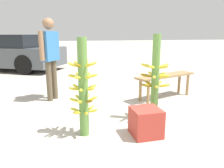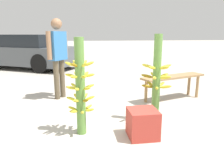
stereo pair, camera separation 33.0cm
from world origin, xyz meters
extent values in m
plane|color=#B2AA9E|center=(0.00, 0.00, 0.00)|extent=(80.00, 80.00, 0.00)
cylinder|color=#5B8C3D|center=(-0.60, 0.13, 0.66)|extent=(0.13, 0.13, 1.32)
ellipsoid|color=gold|center=(-0.54, 0.02, 0.97)|extent=(0.10, 0.14, 0.09)
ellipsoid|color=gold|center=(-0.47, 0.12, 0.97)|extent=(0.14, 0.04, 0.09)
ellipsoid|color=gold|center=(-0.53, 0.23, 0.97)|extent=(0.11, 0.14, 0.09)
ellipsoid|color=gold|center=(-0.65, 0.24, 0.97)|extent=(0.10, 0.14, 0.09)
ellipsoid|color=gold|center=(-0.72, 0.13, 0.97)|extent=(0.14, 0.04, 0.09)
ellipsoid|color=olive|center=(-0.66, 0.02, 0.97)|extent=(0.11, 0.14, 0.09)
ellipsoid|color=gold|center=(-0.55, 0.01, 0.82)|extent=(0.09, 0.15, 0.07)
ellipsoid|color=gold|center=(-0.47, 0.11, 0.82)|extent=(0.15, 0.06, 0.07)
ellipsoid|color=gold|center=(-0.52, 0.23, 0.82)|extent=(0.12, 0.14, 0.07)
ellipsoid|color=gold|center=(-0.64, 0.25, 0.82)|extent=(0.09, 0.15, 0.07)
ellipsoid|color=gold|center=(-0.72, 0.15, 0.82)|extent=(0.15, 0.06, 0.07)
ellipsoid|color=gold|center=(-0.67, 0.03, 0.82)|extent=(0.12, 0.14, 0.07)
ellipsoid|color=gold|center=(-0.68, 0.22, 0.66)|extent=(0.12, 0.13, 0.08)
ellipsoid|color=gold|center=(-0.72, 0.10, 0.66)|extent=(0.15, 0.07, 0.08)
ellipsoid|color=gold|center=(-0.64, 0.01, 0.66)|extent=(0.08, 0.15, 0.08)
ellipsoid|color=gold|center=(-0.51, 0.03, 0.66)|extent=(0.12, 0.13, 0.08)
ellipsoid|color=gold|center=(-0.47, 0.15, 0.66)|extent=(0.15, 0.07, 0.08)
ellipsoid|color=gold|center=(-0.56, 0.25, 0.66)|extent=(0.08, 0.15, 0.08)
ellipsoid|color=gold|center=(-0.47, 0.13, 0.51)|extent=(0.14, 0.04, 0.08)
ellipsoid|color=gold|center=(-0.53, 0.23, 0.51)|extent=(0.11, 0.14, 0.08)
ellipsoid|color=gold|center=(-0.66, 0.24, 0.51)|extent=(0.10, 0.14, 0.08)
ellipsoid|color=gold|center=(-0.72, 0.13, 0.51)|extent=(0.14, 0.04, 0.08)
ellipsoid|color=gold|center=(-0.66, 0.02, 0.51)|extent=(0.11, 0.14, 0.08)
ellipsoid|color=olive|center=(-0.54, 0.02, 0.51)|extent=(0.10, 0.14, 0.08)
ellipsoid|color=gold|center=(-0.49, 0.20, 0.35)|extent=(0.14, 0.12, 0.08)
ellipsoid|color=gold|center=(-0.61, 0.25, 0.35)|extent=(0.05, 0.15, 0.08)
ellipsoid|color=gold|center=(-0.71, 0.18, 0.35)|extent=(0.15, 0.09, 0.08)
ellipsoid|color=gold|center=(-0.70, 0.05, 0.35)|extent=(0.14, 0.12, 0.08)
ellipsoid|color=gold|center=(-0.58, 0.00, 0.35)|extent=(0.05, 0.15, 0.08)
ellipsoid|color=gold|center=(-0.48, 0.08, 0.35)|extent=(0.15, 0.09, 0.08)
cylinder|color=#5B8C3D|center=(0.56, 0.39, 0.68)|extent=(0.12, 0.12, 1.36)
ellipsoid|color=gold|center=(0.62, 0.26, 0.87)|extent=(0.12, 0.19, 0.09)
ellipsoid|color=gold|center=(0.70, 0.40, 0.87)|extent=(0.19, 0.06, 0.09)
ellipsoid|color=gold|center=(0.59, 0.53, 0.87)|extent=(0.09, 0.19, 0.09)
ellipsoid|color=gold|center=(0.44, 0.46, 0.87)|extent=(0.19, 0.14, 0.09)
ellipsoid|color=gold|center=(0.45, 0.29, 0.87)|extent=(0.17, 0.16, 0.09)
ellipsoid|color=gold|center=(0.69, 0.44, 0.73)|extent=(0.19, 0.11, 0.08)
ellipsoid|color=gold|center=(0.55, 0.53, 0.73)|extent=(0.06, 0.19, 0.08)
ellipsoid|color=olive|center=(0.42, 0.43, 0.73)|extent=(0.19, 0.09, 0.08)
ellipsoid|color=gold|center=(0.48, 0.27, 0.73)|extent=(0.14, 0.18, 0.08)
ellipsoid|color=gold|center=(0.65, 0.28, 0.73)|extent=(0.16, 0.17, 0.08)
ellipsoid|color=olive|center=(0.41, 0.39, 0.58)|extent=(0.19, 0.05, 0.09)
ellipsoid|color=gold|center=(0.52, 0.25, 0.58)|extent=(0.10, 0.19, 0.09)
ellipsoid|color=gold|center=(0.68, 0.31, 0.58)|extent=(0.18, 0.15, 0.09)
ellipsoid|color=gold|center=(0.67, 0.48, 0.58)|extent=(0.18, 0.15, 0.09)
ellipsoid|color=olive|center=(0.51, 0.53, 0.58)|extent=(0.10, 0.19, 0.09)
cylinder|color=brown|center=(-0.97, 2.01, 0.41)|extent=(0.16, 0.16, 0.82)
cylinder|color=brown|center=(-1.07, 1.87, 0.41)|extent=(0.16, 0.16, 0.82)
cube|color=#3372B2|center=(-1.02, 1.94, 1.11)|extent=(0.38, 0.42, 0.58)
cylinder|color=#936B4C|center=(-0.88, 2.14, 1.13)|extent=(0.13, 0.13, 0.55)
cylinder|color=#936B4C|center=(-1.17, 1.74, 1.13)|extent=(0.13, 0.13, 0.55)
sphere|color=#936B4C|center=(-1.02, 1.94, 1.55)|extent=(0.22, 0.22, 0.22)
cube|color=#99754C|center=(1.31, 1.44, 0.49)|extent=(1.48, 0.78, 0.04)
cylinder|color=#99754C|center=(0.71, 1.36, 0.24)|extent=(0.06, 0.06, 0.47)
cylinder|color=#99754C|center=(1.84, 1.74, 0.24)|extent=(0.06, 0.06, 0.47)
cylinder|color=#99754C|center=(0.79, 1.13, 0.24)|extent=(0.06, 0.06, 0.47)
cylinder|color=#99754C|center=(1.92, 1.52, 0.24)|extent=(0.06, 0.06, 0.47)
cube|color=#4C5156|center=(-2.61, 6.44, 0.53)|extent=(4.30, 3.47, 0.68)
cube|color=black|center=(-2.48, 6.36, 1.09)|extent=(2.69, 2.47, 0.46)
cylinder|color=black|center=(-1.94, 5.14, 0.34)|extent=(0.68, 0.51, 0.67)
cylinder|color=black|center=(-1.16, 6.52, 0.34)|extent=(0.68, 0.51, 0.67)
cube|color=#B2382D|center=(0.21, -0.10, 0.19)|extent=(0.38, 0.38, 0.38)
camera|label=1|loc=(-0.93, -2.66, 1.36)|focal=35.00mm
camera|label=2|loc=(-0.61, -2.72, 1.36)|focal=35.00mm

